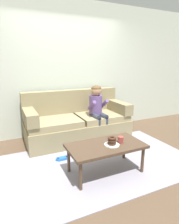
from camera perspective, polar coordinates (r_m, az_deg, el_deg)
ground at (r=3.27m, az=1.30°, el=-13.16°), size 10.00×10.00×0.00m
wall_back at (r=4.20m, az=-7.17°, el=12.80°), size 8.00×0.10×2.80m
area_rug at (r=3.08m, az=3.41°, el=-15.02°), size 2.96×1.77×0.01m
couch at (r=3.87m, az=-3.84°, el=-3.08°), size 2.05×0.90×0.98m
coffee_table at (r=2.67m, az=4.97°, el=-10.64°), size 1.07×0.57×0.43m
person_child at (r=3.74m, az=2.40°, el=1.40°), size 0.34×0.58×1.10m
plate at (r=2.64m, az=6.86°, el=-9.81°), size 0.21×0.21×0.01m
donut at (r=2.63m, az=6.87°, el=-9.31°), size 0.17×0.17×0.04m
donut_second at (r=2.62m, az=6.90°, el=-8.59°), size 0.16×0.16×0.04m
donut_third at (r=2.60m, az=6.92°, el=-7.86°), size 0.16×0.16×0.04m
mug at (r=2.72m, az=9.38°, el=-8.26°), size 0.08×0.08×0.09m
toy_controller at (r=3.17m, az=-8.18°, el=-13.84°), size 0.23×0.09×0.05m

